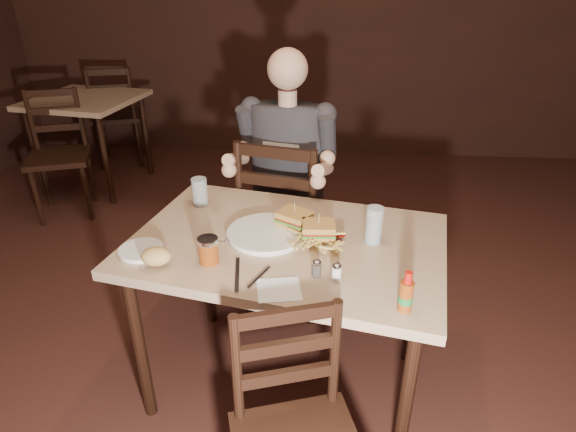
# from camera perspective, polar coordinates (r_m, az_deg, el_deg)

# --- Properties ---
(room_shell) EXTENTS (7.00, 7.00, 7.00)m
(room_shell) POSITION_cam_1_polar(r_m,az_deg,el_deg) (1.31, 3.12, 13.25)
(room_shell) COLOR black
(room_shell) RESTS_ON ground
(main_table) EXTENTS (1.34, 1.02, 0.77)m
(main_table) POSITION_cam_1_polar(r_m,az_deg,el_deg) (1.92, -0.12, -4.95)
(main_table) COLOR tan
(main_table) RESTS_ON ground
(bg_table) EXTENTS (0.91, 0.91, 0.77)m
(bg_table) POSITION_cam_1_polar(r_m,az_deg,el_deg) (4.38, -22.78, 11.70)
(bg_table) COLOR tan
(bg_table) RESTS_ON ground
(chair_far) EXTENTS (0.56, 0.59, 0.99)m
(chair_far) POSITION_cam_1_polar(r_m,az_deg,el_deg) (2.59, 0.02, -0.63)
(chair_far) COLOR black
(chair_far) RESTS_ON ground
(bg_chair_far) EXTENTS (0.55, 0.58, 0.93)m
(bg_chair_far) POSITION_cam_1_polar(r_m,az_deg,el_deg) (4.91, -19.59, 11.18)
(bg_chair_far) COLOR black
(bg_chair_far) RESTS_ON ground
(bg_chair_near) EXTENTS (0.56, 0.58, 0.92)m
(bg_chair_near) POSITION_cam_1_polar(r_m,az_deg,el_deg) (3.98, -25.54, 6.35)
(bg_chair_near) COLOR black
(bg_chair_near) RESTS_ON ground
(diner) EXTENTS (0.59, 0.50, 0.88)m
(diner) POSITION_cam_1_polar(r_m,az_deg,el_deg) (2.37, -0.32, 8.65)
(diner) COLOR #2B292D
(diner) RESTS_ON chair_far
(dinner_plate) EXTENTS (0.36, 0.36, 0.02)m
(dinner_plate) POSITION_cam_1_polar(r_m,az_deg,el_deg) (1.91, -2.56, -2.17)
(dinner_plate) COLOR white
(dinner_plate) RESTS_ON main_table
(sandwich_left) EXTENTS (0.16, 0.15, 0.10)m
(sandwich_left) POSITION_cam_1_polar(r_m,az_deg,el_deg) (1.93, 0.78, 0.29)
(sandwich_left) COLOR tan
(sandwich_left) RESTS_ON dinner_plate
(sandwich_right) EXTENTS (0.13, 0.11, 0.10)m
(sandwich_right) POSITION_cam_1_polar(r_m,az_deg,el_deg) (1.85, 3.66, -1.07)
(sandwich_right) COLOR tan
(sandwich_right) RESTS_ON dinner_plate
(fries_pile) EXTENTS (0.28, 0.22, 0.04)m
(fries_pile) POSITION_cam_1_polar(r_m,az_deg,el_deg) (1.82, 3.22, -2.77)
(fries_pile) COLOR tan
(fries_pile) RESTS_ON dinner_plate
(ketchup_dollop) EXTENTS (0.05, 0.05, 0.01)m
(ketchup_dollop) POSITION_cam_1_polar(r_m,az_deg,el_deg) (1.88, 6.18, -2.26)
(ketchup_dollop) COLOR maroon
(ketchup_dollop) RESTS_ON dinner_plate
(glass_left) EXTENTS (0.08, 0.08, 0.13)m
(glass_left) POSITION_cam_1_polar(r_m,az_deg,el_deg) (2.17, -10.41, 2.83)
(glass_left) COLOR silver
(glass_left) RESTS_ON main_table
(glass_right) EXTENTS (0.08, 0.08, 0.15)m
(glass_right) POSITION_cam_1_polar(r_m,az_deg,el_deg) (1.86, 10.16, -1.09)
(glass_right) COLOR silver
(glass_right) RESTS_ON main_table
(hot_sauce) EXTENTS (0.05, 0.05, 0.14)m
(hot_sauce) POSITION_cam_1_polar(r_m,az_deg,el_deg) (1.53, 13.87, -8.68)
(hot_sauce) COLOR #83370F
(hot_sauce) RESTS_ON main_table
(salt_shaker) EXTENTS (0.04, 0.04, 0.06)m
(salt_shaker) POSITION_cam_1_polar(r_m,az_deg,el_deg) (1.65, 5.77, -6.63)
(salt_shaker) COLOR white
(salt_shaker) RESTS_ON main_table
(pepper_shaker) EXTENTS (0.04, 0.04, 0.06)m
(pepper_shaker) POSITION_cam_1_polar(r_m,az_deg,el_deg) (1.66, 3.42, -6.23)
(pepper_shaker) COLOR #38332D
(pepper_shaker) RESTS_ON main_table
(syrup_dispenser) EXTENTS (0.09, 0.09, 0.10)m
(syrup_dispenser) POSITION_cam_1_polar(r_m,az_deg,el_deg) (1.75, -9.41, -4.04)
(syrup_dispenser) COLOR #83370F
(syrup_dispenser) RESTS_ON main_table
(napkin) EXTENTS (0.17, 0.16, 0.00)m
(napkin) POSITION_cam_1_polar(r_m,az_deg,el_deg) (1.61, -1.08, -8.72)
(napkin) COLOR white
(napkin) RESTS_ON main_table
(knife) EXTENTS (0.05, 0.21, 0.01)m
(knife) POSITION_cam_1_polar(r_m,az_deg,el_deg) (1.68, -6.02, -6.91)
(knife) COLOR silver
(knife) RESTS_ON napkin
(fork) EXTENTS (0.07, 0.13, 0.00)m
(fork) POSITION_cam_1_polar(r_m,az_deg,el_deg) (1.66, -3.44, -7.27)
(fork) COLOR silver
(fork) RESTS_ON napkin
(side_plate) EXTENTS (0.19, 0.19, 0.01)m
(side_plate) POSITION_cam_1_polar(r_m,az_deg,el_deg) (1.88, -17.00, -3.99)
(side_plate) COLOR white
(side_plate) RESTS_ON main_table
(bread_roll) EXTENTS (0.12, 0.11, 0.06)m
(bread_roll) POSITION_cam_1_polar(r_m,az_deg,el_deg) (1.76, -15.38, -4.62)
(bread_roll) COLOR tan
(bread_roll) RESTS_ON side_plate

